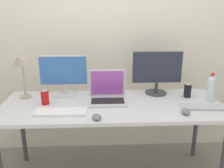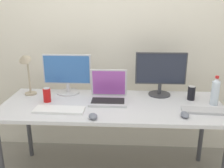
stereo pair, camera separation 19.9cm
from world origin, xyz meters
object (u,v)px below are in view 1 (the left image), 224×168
monitor_left (64,74)px  laptop_silver (107,94)px  water_bottle (211,88)px  keyboard_main (204,107)px  mouse_by_keyboard (97,117)px  soda_can_by_laptop (45,97)px  monitor_center (157,71)px  work_desk (112,110)px  keyboard_aux (60,112)px  mouse_by_laptop (186,111)px  desk_lamp (21,68)px  soda_can_near_keyboard (188,90)px

monitor_left → laptop_silver: monitor_left is taller
monitor_left → water_bottle: 1.33m
keyboard_main → mouse_by_keyboard: (-0.88, -0.16, 0.01)m
keyboard_main → mouse_by_keyboard: size_ratio=4.01×
soda_can_by_laptop → laptop_silver: bearing=6.0°
monitor_left → soda_can_by_laptop: 0.30m
mouse_by_keyboard → laptop_silver: bearing=62.0°
monitor_center → monitor_left: bearing=179.5°
work_desk → keyboard_aux: 0.45m
laptop_silver → mouse_by_laptop: size_ratio=3.19×
mouse_by_laptop → desk_lamp: desk_lamp is taller
mouse_by_keyboard → mouse_by_laptop: (0.69, 0.07, 0.00)m
keyboard_main → desk_lamp: (-1.54, 0.29, 0.28)m
monitor_left → desk_lamp: size_ratio=1.06×
mouse_by_keyboard → monitor_left: bearing=105.2°
work_desk → laptop_silver: laptop_silver is taller
laptop_silver → desk_lamp: desk_lamp is taller
mouse_by_laptop → monitor_left: bearing=157.3°
work_desk → laptop_silver: size_ratio=5.86×
mouse_by_keyboard → water_bottle: size_ratio=0.36×
mouse_by_keyboard → soda_can_near_keyboard: soda_can_near_keyboard is taller
mouse_by_keyboard → desk_lamp: 0.84m
keyboard_main → soda_can_by_laptop: 1.33m
water_bottle → soda_can_near_keyboard: water_bottle is taller
keyboard_main → water_bottle: size_ratio=1.46×
work_desk → desk_lamp: size_ratio=4.47×
keyboard_main → monitor_center: bearing=134.5°
work_desk → soda_can_near_keyboard: (0.70, 0.14, 0.12)m
soda_can_near_keyboard → soda_can_by_laptop: same height
keyboard_main → mouse_by_keyboard: 0.89m
monitor_left → mouse_by_laptop: (1.00, -0.48, -0.18)m
monitor_left → water_bottle: size_ratio=1.78×
monitor_center → laptop_silver: bearing=-160.3°
monitor_left → monitor_center: 0.87m
monitor_left → soda_can_near_keyboard: bearing=-5.8°
soda_can_near_keyboard → desk_lamp: 1.50m
work_desk → mouse_by_keyboard: size_ratio=20.54×
work_desk → mouse_by_keyboard: mouse_by_keyboard is taller
laptop_silver → mouse_by_keyboard: 0.39m
monitor_left → monitor_center: bearing=-0.5°
laptop_silver → keyboard_aux: size_ratio=0.80×
soda_can_by_laptop → desk_lamp: bearing=147.9°
keyboard_aux → desk_lamp: bearing=139.9°
monitor_left → mouse_by_laptop: size_ratio=4.46×
monitor_center → soda_can_by_laptop: size_ratio=3.68×
laptop_silver → soda_can_near_keyboard: (0.74, 0.06, 0.00)m
monitor_left → mouse_by_keyboard: 0.66m
keyboard_aux → soda_can_near_keyboard: bearing=17.1°
keyboard_aux → mouse_by_keyboard: bearing=-21.4°
keyboard_main → monitor_left: bearing=166.5°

